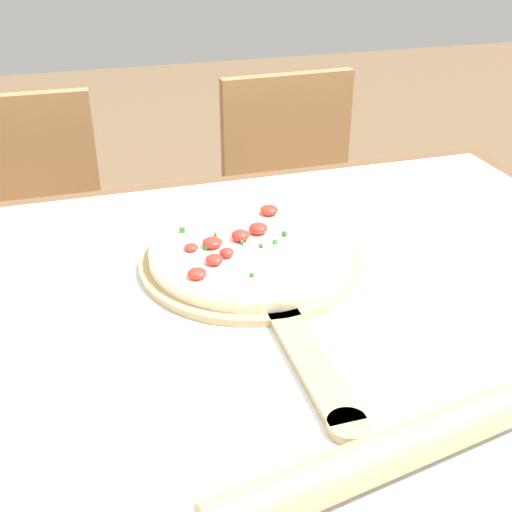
% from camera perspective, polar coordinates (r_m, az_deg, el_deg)
% --- Properties ---
extents(dining_table, '(1.41, 1.04, 0.77)m').
position_cam_1_polar(dining_table, '(0.98, -0.34, -10.20)').
color(dining_table, brown).
rests_on(dining_table, ground_plane).
extents(towel_cloth, '(1.33, 0.96, 0.00)m').
position_cam_1_polar(towel_cloth, '(0.91, -0.35, -5.30)').
color(towel_cloth, silver).
rests_on(towel_cloth, dining_table).
extents(pizza_peel, '(0.36, 0.59, 0.01)m').
position_cam_1_polar(pizza_peel, '(1.01, -0.05, -1.11)').
color(pizza_peel, tan).
rests_on(pizza_peel, towel_cloth).
extents(pizza, '(0.32, 0.32, 0.04)m').
position_cam_1_polar(pizza, '(1.02, -0.52, 0.56)').
color(pizza, beige).
rests_on(pizza, pizza_peel).
extents(rolling_pin, '(0.46, 0.11, 0.05)m').
position_cam_1_polar(rolling_pin, '(0.69, 10.56, -17.32)').
color(rolling_pin, tan).
rests_on(rolling_pin, towel_cloth).
extents(chair_left, '(0.41, 0.41, 0.88)m').
position_cam_1_polar(chair_left, '(1.76, -19.21, 0.86)').
color(chair_left, '#A37547').
rests_on(chair_left, ground_plane).
extents(chair_right, '(0.41, 0.41, 0.88)m').
position_cam_1_polar(chair_right, '(1.85, 3.59, 3.98)').
color(chair_right, '#A37547').
rests_on(chair_right, ground_plane).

